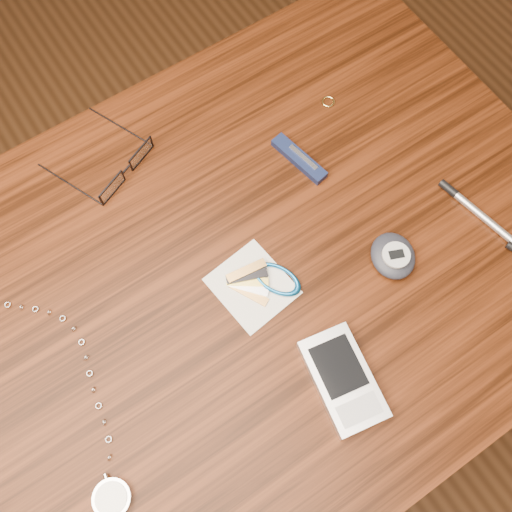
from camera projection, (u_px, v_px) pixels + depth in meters
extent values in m
plane|color=#472814|center=(243.00, 376.00, 1.46)|extent=(3.80, 3.80, 0.00)
cube|color=#3B1809|center=(231.00, 284.00, 0.78)|extent=(1.00, 0.70, 0.03)
cylinder|color=#4C2814|center=(512.00, 345.00, 1.13)|extent=(0.05, 0.05, 0.71)
cylinder|color=#4C2814|center=(332.00, 131.00, 1.31)|extent=(0.05, 0.05, 0.71)
cube|color=black|center=(112.00, 188.00, 0.80)|extent=(0.05, 0.02, 0.03)
cube|color=silver|center=(112.00, 188.00, 0.80)|extent=(0.04, 0.02, 0.02)
cylinder|color=black|center=(70.00, 184.00, 0.81)|extent=(0.05, 0.11, 0.00)
cube|color=black|center=(141.00, 154.00, 0.82)|extent=(0.05, 0.02, 0.03)
cube|color=silver|center=(141.00, 154.00, 0.82)|extent=(0.04, 0.02, 0.02)
cylinder|color=black|center=(121.00, 127.00, 0.85)|extent=(0.05, 0.11, 0.00)
cube|color=black|center=(126.00, 169.00, 0.80)|extent=(0.02, 0.01, 0.00)
torus|color=#F1D470|center=(328.00, 102.00, 0.87)|extent=(0.02, 0.02, 0.00)
cylinder|color=silver|center=(112.00, 498.00, 0.66)|extent=(0.04, 0.04, 0.01)
cylinder|color=white|center=(111.00, 498.00, 0.65)|extent=(0.04, 0.04, 0.00)
cylinder|color=silver|center=(106.00, 476.00, 0.67)|extent=(0.01, 0.01, 0.01)
torus|color=silver|center=(110.00, 457.00, 0.68)|extent=(0.01, 0.01, 0.01)
torus|color=silver|center=(109.00, 439.00, 0.68)|extent=(0.01, 0.01, 0.00)
torus|color=silver|center=(104.00, 422.00, 0.69)|extent=(0.01, 0.01, 0.01)
torus|color=silver|center=(99.00, 406.00, 0.70)|extent=(0.01, 0.01, 0.00)
torus|color=silver|center=(93.00, 390.00, 0.71)|extent=(0.01, 0.01, 0.01)
torus|color=silver|center=(90.00, 373.00, 0.71)|extent=(0.01, 0.01, 0.00)
torus|color=silver|center=(86.00, 357.00, 0.72)|extent=(0.01, 0.00, 0.01)
torus|color=silver|center=(81.00, 342.00, 0.73)|extent=(0.01, 0.01, 0.00)
torus|color=silver|center=(74.00, 329.00, 0.73)|extent=(0.01, 0.00, 0.01)
torus|color=silver|center=(63.00, 318.00, 0.74)|extent=(0.01, 0.01, 0.00)
torus|color=silver|center=(49.00, 312.00, 0.74)|extent=(0.01, 0.01, 0.01)
torus|color=silver|center=(35.00, 309.00, 0.74)|extent=(0.01, 0.01, 0.00)
torus|color=silver|center=(21.00, 307.00, 0.74)|extent=(0.01, 0.01, 0.01)
torus|color=silver|center=(8.00, 305.00, 0.75)|extent=(0.01, 0.01, 0.00)
cube|color=silver|center=(343.00, 379.00, 0.70)|extent=(0.09, 0.14, 0.02)
cube|color=black|center=(338.00, 366.00, 0.70)|extent=(0.06, 0.08, 0.00)
cube|color=#9B9DA3|center=(359.00, 410.00, 0.68)|extent=(0.06, 0.04, 0.00)
ellipsoid|color=black|center=(393.00, 256.00, 0.76)|extent=(0.08, 0.09, 0.02)
cylinder|color=#A4A7AB|center=(396.00, 255.00, 0.75)|extent=(0.04, 0.04, 0.00)
cube|color=black|center=(397.00, 254.00, 0.75)|extent=(0.02, 0.02, 0.00)
cube|color=silver|center=(252.00, 286.00, 0.76)|extent=(0.10, 0.11, 0.00)
torus|color=#0F5594|center=(277.00, 279.00, 0.76)|extent=(0.07, 0.07, 0.01)
cube|color=olive|center=(249.00, 293.00, 0.75)|extent=(0.04, 0.06, 0.00)
cube|color=#BDBCC1|center=(248.00, 287.00, 0.75)|extent=(0.05, 0.05, 0.00)
cube|color=#A4903A|center=(248.00, 282.00, 0.75)|extent=(0.05, 0.04, 0.00)
cube|color=black|center=(247.00, 276.00, 0.75)|extent=(0.06, 0.03, 0.00)
cube|color=olive|center=(246.00, 270.00, 0.76)|extent=(0.06, 0.02, 0.00)
cube|color=#0F1536|center=(299.00, 159.00, 0.82)|extent=(0.04, 0.10, 0.01)
cube|color=silver|center=(304.00, 157.00, 0.82)|extent=(0.02, 0.05, 0.00)
cylinder|color=silver|center=(477.00, 212.00, 0.79)|extent=(0.03, 0.13, 0.01)
cylinder|color=black|center=(448.00, 188.00, 0.81)|extent=(0.02, 0.03, 0.01)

